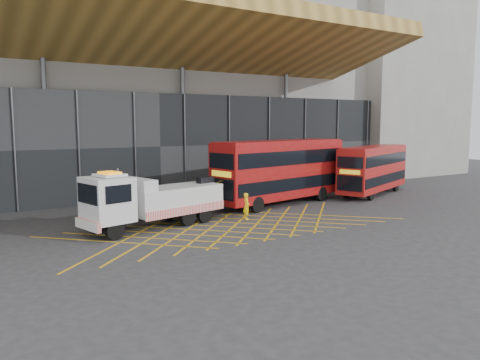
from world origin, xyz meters
TOP-DOWN VIEW (x-y plane):
  - ground_plane at (0.00, 0.00)m, footprint 120.00×120.00m
  - road_markings at (1.60, 0.00)m, footprint 19.96×7.16m
  - construction_building at (1.92, 18.40)m, footprint 55.00×23.97m
  - east_building at (32.00, 16.00)m, footprint 15.00×12.00m
  - recovery_truck at (-2.33, 2.16)m, footprint 9.66×4.06m
  - bus_towed at (8.38, 4.66)m, footprint 11.46×4.72m
  - bus_second at (17.55, 4.41)m, footprint 9.71×5.65m
  - worker at (3.40, 1.40)m, footprint 0.58×0.69m

SIDE VIEW (x-z plane):
  - ground_plane at x=0.00m, z-range 0.00..0.00m
  - road_markings at x=1.60m, z-range 0.00..0.01m
  - worker at x=3.40m, z-range 0.00..1.60m
  - recovery_truck at x=-2.33m, z-range -0.13..3.23m
  - bus_second at x=17.55m, z-range 0.22..4.13m
  - bus_towed at x=8.38m, z-range 0.25..4.80m
  - construction_building at x=1.92m, z-range -0.02..17.98m
  - east_building at x=32.00m, z-range 0.00..20.00m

